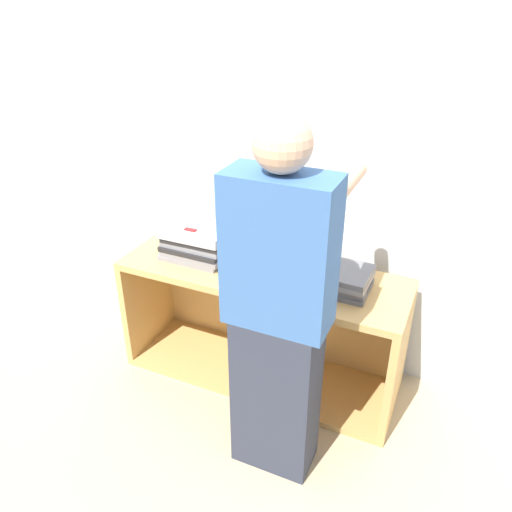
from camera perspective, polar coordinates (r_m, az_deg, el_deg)
ground_plane at (r=2.67m, az=-1.52°, el=-16.30°), size 12.00×12.00×0.00m
wall_back at (r=2.53m, az=3.94°, el=12.71°), size 8.00×0.05×2.40m
cart at (r=2.68m, az=1.20°, el=-7.17°), size 1.44×0.47×0.65m
laptop_open at (r=2.47m, az=1.15°, el=-0.25°), size 0.33×0.30×0.24m
laptop_stack_left at (r=2.55m, az=-6.68°, el=1.61°), size 0.35×0.24×0.18m
laptop_stack_right at (r=2.33m, az=8.88°, el=-2.44°), size 0.34×0.24×0.10m
person at (r=1.93m, az=2.62°, el=-6.73°), size 0.40×0.52×1.54m
inventory_tag at (r=2.47m, az=-7.50°, el=3.00°), size 0.06×0.02×0.01m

